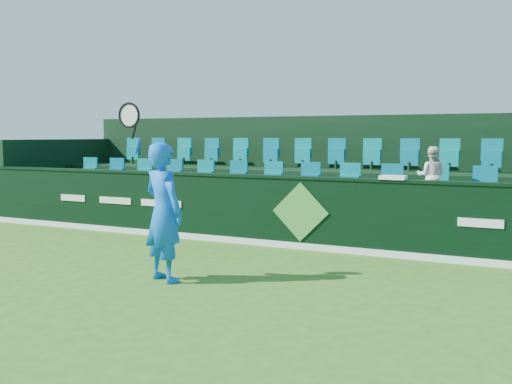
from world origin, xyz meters
The scene contains 10 objects.
ground centered at (0.00, 0.00, 0.00)m, with size 60.00×60.00×0.00m, color #306A19.
sponsor_hoarding centered at (0.00, 4.00, 0.67)m, with size 16.00×0.25×1.35m.
stand_tier_front centered at (0.00, 5.10, 0.40)m, with size 16.00×2.00×0.80m, color black.
stand_tier_back centered at (0.00, 7.00, 0.65)m, with size 16.00×1.80×1.30m, color black.
stand_rear centered at (0.00, 7.44, 1.22)m, with size 16.00×4.10×2.60m.
seat_row_front centered at (0.00, 5.50, 1.10)m, with size 13.50×0.50×0.60m, color #058081.
seat_row_back centered at (0.00, 7.30, 1.60)m, with size 13.50×0.50×0.60m, color #058081.
tennis_player centered at (-0.95, 0.90, 1.02)m, with size 1.17×0.70×2.63m.
spectator_left centered at (2.13, 5.12, 1.35)m, with size 0.54×0.42×1.10m, color white.
towel centered at (1.66, 4.00, 1.38)m, with size 0.44×0.29×0.07m, color white.
Camera 1 is at (3.76, -5.85, 2.10)m, focal length 40.00 mm.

